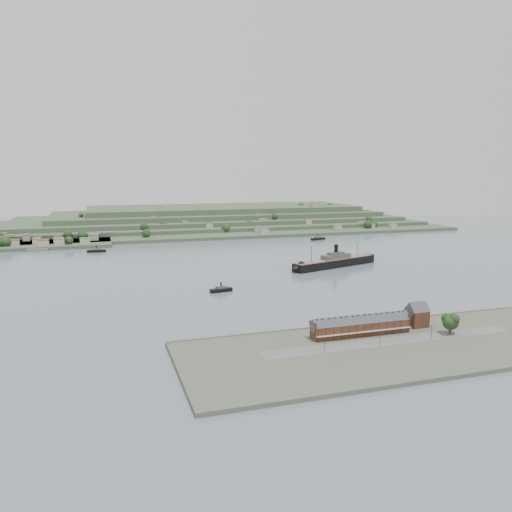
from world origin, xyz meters
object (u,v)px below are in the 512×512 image
object	(u,v)px
steamship	(332,262)
fig_tree	(451,321)
gabled_building	(417,315)
terrace_row	(361,326)
tugboat	(221,289)

from	to	relation	value
steamship	fig_tree	bearing A→B (deg)	-98.29
gabled_building	steamship	xyz separation A→B (m)	(37.68, 181.28, -3.55)
terrace_row	tugboat	xyz separation A→B (m)	(-45.65, 123.29, -5.01)
fig_tree	terrace_row	bearing A→B (deg)	163.20
gabled_building	fig_tree	world-z (taller)	gabled_building
tugboat	fig_tree	size ratio (longest dim) A/B	1.46
tugboat	fig_tree	bearing A→B (deg)	-56.22
terrace_row	fig_tree	distance (m)	48.25
tugboat	steamship	bearing A→B (deg)	27.17
terrace_row	tugboat	bearing A→B (deg)	110.32
gabled_building	tugboat	bearing A→B (deg)	124.88
terrace_row	steamship	bearing A→B (deg)	67.92
terrace_row	tugboat	distance (m)	131.56
gabled_building	tugboat	xyz separation A→B (m)	(-83.15, 119.27, -6.36)
steamship	fig_tree	size ratio (longest dim) A/B	8.61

